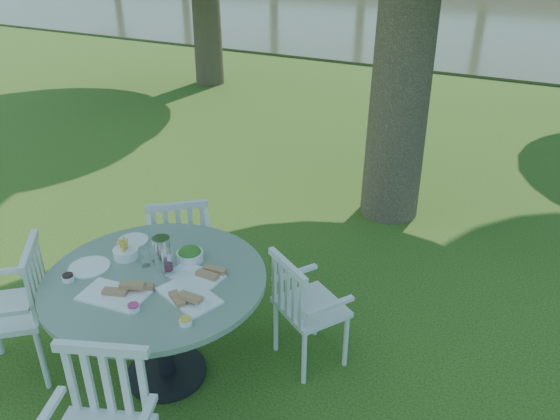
{
  "coord_description": "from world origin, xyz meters",
  "views": [
    {
      "loc": [
        1.78,
        -3.18,
        2.82
      ],
      "look_at": [
        0.0,
        0.2,
        0.85
      ],
      "focal_mm": 35.0,
      "sensor_mm": 36.0,
      "label": 1
    }
  ],
  "objects": [
    {
      "name": "tableware",
      "position": [
        -0.32,
        -0.93,
        0.88
      ],
      "size": [
        1.13,
        0.82,
        0.23
      ],
      "color": "white",
      "rests_on": "table"
    },
    {
      "name": "chair_sw",
      "position": [
        -1.16,
        -1.35,
        0.58
      ],
      "size": [
        0.68,
        0.68,
        0.99
      ],
      "rotation": [
        0.0,
        0.0,
        -0.86
      ],
      "color": "silver",
      "rests_on": "ground"
    },
    {
      "name": "ground",
      "position": [
        0.0,
        0.0,
        0.0
      ],
      "size": [
        140.0,
        140.0,
        0.0
      ],
      "primitive_type": "plane",
      "color": "#1E3D0C",
      "rests_on": "ground"
    },
    {
      "name": "river",
      "position": [
        0.0,
        23.0,
        0.0
      ],
      "size": [
        100.0,
        28.0,
        0.12
      ],
      "primitive_type": "cube",
      "color": "#333922",
      "rests_on": "ground"
    },
    {
      "name": "table",
      "position": [
        -0.29,
        -0.98,
        0.68
      ],
      "size": [
        1.43,
        1.43,
        0.83
      ],
      "color": "black",
      "rests_on": "ground"
    },
    {
      "name": "chair_nw",
      "position": [
        -0.74,
        -0.15,
        0.55
      ],
      "size": [
        0.65,
        0.65,
        0.94
      ],
      "rotation": [
        0.0,
        0.0,
        -2.44
      ],
      "color": "silver",
      "rests_on": "ground"
    },
    {
      "name": "chair_ne",
      "position": [
        0.48,
        -0.42,
        0.52
      ],
      "size": [
        0.6,
        0.59,
        0.89
      ],
      "rotation": [
        0.0,
        0.0,
        -3.7
      ],
      "color": "silver",
      "rests_on": "ground"
    }
  ]
}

